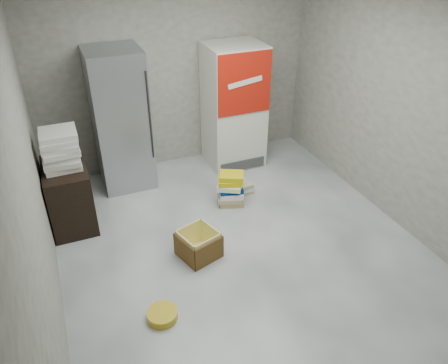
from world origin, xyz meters
name	(u,v)px	position (x,y,z in m)	size (l,w,h in m)	color
ground	(247,256)	(0.00, 0.00, 0.00)	(5.00, 5.00, 0.00)	silver
room_shell	(253,107)	(0.00, 0.00, 1.80)	(4.04, 5.04, 2.82)	#A5A094
steel_fridge	(121,120)	(-0.90, 2.13, 0.95)	(0.70, 0.72, 1.90)	#ADAFB5
coke_cooler	(234,106)	(0.75, 2.12, 0.90)	(0.80, 0.73, 1.80)	silver
wood_shelf	(70,196)	(-1.73, 1.40, 0.40)	(0.50, 0.80, 0.80)	black
supply_box_stack	(60,149)	(-1.72, 1.40, 1.03)	(0.43, 0.44, 0.45)	silver
phonebook_stack_main	(231,189)	(0.24, 1.04, 0.23)	(0.42, 0.36, 0.45)	tan
phonebook_stack_side	(239,188)	(0.46, 1.24, 0.07)	(0.36, 0.31, 0.15)	tan
cardboard_box	(199,246)	(-0.50, 0.23, 0.13)	(0.50, 0.50, 0.32)	yellow
bucket_lid	(162,315)	(-1.13, -0.50, 0.04)	(0.30, 0.30, 0.08)	gold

